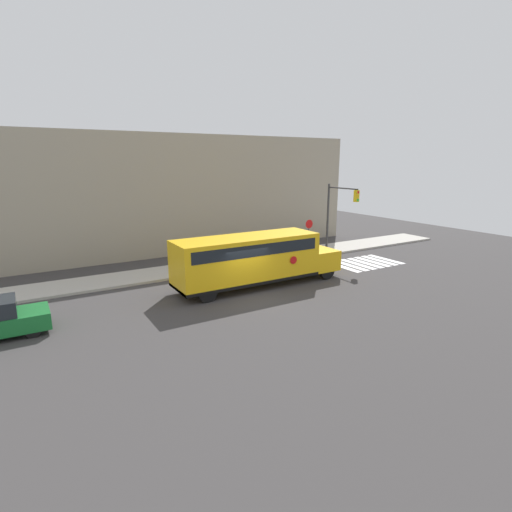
{
  "coord_description": "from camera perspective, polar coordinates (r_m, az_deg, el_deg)",
  "views": [
    {
      "loc": [
        -10.07,
        -17.4,
        7.0
      ],
      "look_at": [
        1.58,
        1.96,
        1.61
      ],
      "focal_mm": 28.0,
      "sensor_mm": 36.0,
      "label": 1
    }
  ],
  "objects": [
    {
      "name": "sidewalk_strip",
      "position": [
        26.85,
        -7.91,
        -1.67
      ],
      "size": [
        44.0,
        3.0,
        0.15
      ],
      "color": "#B2ADA3",
      "rests_on": "ground"
    },
    {
      "name": "stop_sign",
      "position": [
        29.98,
        7.53,
        3.31
      ],
      "size": [
        0.64,
        0.1,
        2.79
      ],
      "color": "#38383A",
      "rests_on": "ground"
    },
    {
      "name": "school_bus",
      "position": [
        22.54,
        -0.44,
        -0.22
      ],
      "size": [
        10.09,
        2.57,
        2.93
      ],
      "color": "yellow",
      "rests_on": "ground"
    },
    {
      "name": "ground_plane",
      "position": [
        21.29,
        -0.93,
        -5.79
      ],
      "size": [
        60.0,
        60.0,
        0.0
      ],
      "primitive_type": "plane",
      "color": "#3A3838"
    },
    {
      "name": "traffic_light",
      "position": [
        29.82,
        11.5,
        6.5
      ],
      "size": [
        0.28,
        3.08,
        5.38
      ],
      "color": "#38383A",
      "rests_on": "ground"
    },
    {
      "name": "building_backdrop",
      "position": [
        32.13,
        -12.81,
        8.6
      ],
      "size": [
        32.0,
        4.0,
        8.98
      ],
      "color": "#9E937F",
      "rests_on": "ground"
    },
    {
      "name": "crosswalk_stripes",
      "position": [
        29.19,
        15.3,
        -0.95
      ],
      "size": [
        4.7,
        3.2,
        0.01
      ],
      "color": "white",
      "rests_on": "ground"
    }
  ]
}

